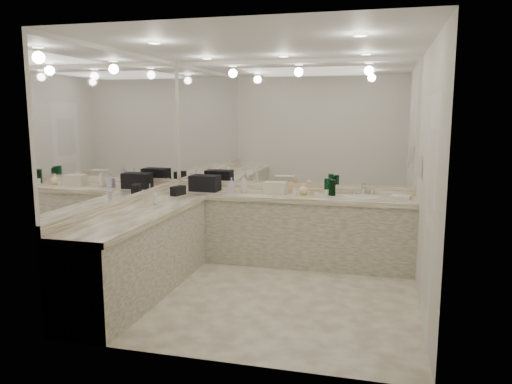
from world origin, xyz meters
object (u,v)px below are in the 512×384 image
(soap_bottle_a, at_px, (244,184))
(soap_bottle_b, at_px, (232,185))
(black_toiletry_bag, at_px, (205,183))
(hand_towel, at_px, (401,197))
(cream_cosmetic_case, at_px, (275,188))
(sink, at_px, (362,198))
(soap_bottle_c, at_px, (304,188))
(wall_phone, at_px, (418,167))

(soap_bottle_a, relative_size, soap_bottle_b, 1.21)
(black_toiletry_bag, distance_m, hand_towel, 2.50)
(black_toiletry_bag, height_order, cream_cosmetic_case, black_toiletry_bag)
(sink, bearing_deg, cream_cosmetic_case, -178.52)
(cream_cosmetic_case, distance_m, soap_bottle_a, 0.42)
(cream_cosmetic_case, xyz_separation_m, hand_towel, (1.54, 0.05, -0.06))
(black_toiletry_bag, height_order, soap_bottle_b, black_toiletry_bag)
(soap_bottle_a, xyz_separation_m, soap_bottle_b, (-0.16, -0.03, -0.02))
(hand_towel, bearing_deg, black_toiletry_bag, -179.31)
(sink, height_order, soap_bottle_c, soap_bottle_c)
(wall_phone, height_order, soap_bottle_b, wall_phone)
(wall_phone, bearing_deg, sink, 140.43)
(black_toiletry_bag, height_order, soap_bottle_c, black_toiletry_bag)
(cream_cosmetic_case, bearing_deg, wall_phone, -11.80)
(sink, distance_m, hand_towel, 0.46)
(hand_towel, xyz_separation_m, soap_bottle_b, (-2.12, -0.07, 0.08))
(soap_bottle_c, bearing_deg, soap_bottle_a, -178.07)
(soap_bottle_a, bearing_deg, cream_cosmetic_case, -1.58)
(soap_bottle_b, relative_size, soap_bottle_c, 1.23)
(wall_phone, distance_m, soap_bottle_b, 2.34)
(black_toiletry_bag, bearing_deg, soap_bottle_b, -6.30)
(hand_towel, distance_m, soap_bottle_c, 1.19)
(black_toiletry_bag, bearing_deg, wall_phone, -10.55)
(hand_towel, xyz_separation_m, soap_bottle_c, (-1.19, -0.01, 0.06))
(black_toiletry_bag, xyz_separation_m, soap_bottle_c, (1.31, 0.02, -0.03))
(sink, relative_size, wall_phone, 1.83)
(sink, xyz_separation_m, soap_bottle_c, (-0.73, 0.01, 0.08))
(soap_bottle_a, height_order, soap_bottle_c, soap_bottle_a)
(soap_bottle_b, bearing_deg, soap_bottle_a, 11.61)
(sink, height_order, cream_cosmetic_case, cream_cosmetic_case)
(hand_towel, relative_size, soap_bottle_a, 0.95)
(sink, bearing_deg, hand_towel, 2.97)
(black_toiletry_bag, bearing_deg, soap_bottle_a, -1.07)
(soap_bottle_b, bearing_deg, black_toiletry_bag, 173.70)
(wall_phone, relative_size, soap_bottle_c, 1.51)
(sink, xyz_separation_m, cream_cosmetic_case, (-1.09, -0.03, 0.09))
(black_toiletry_bag, distance_m, soap_bottle_a, 0.54)
(black_toiletry_bag, distance_m, soap_bottle_c, 1.31)
(wall_phone, bearing_deg, cream_cosmetic_case, 164.42)
(wall_phone, xyz_separation_m, hand_towel, (-0.15, 0.52, -0.43))
(soap_bottle_a, bearing_deg, hand_towel, 1.17)
(wall_phone, distance_m, black_toiletry_bag, 2.72)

